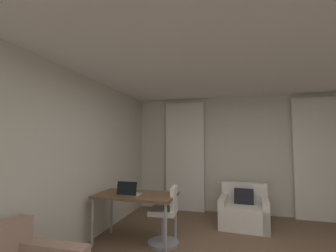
{
  "coord_description": "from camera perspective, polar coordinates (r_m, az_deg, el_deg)",
  "views": [
    {
      "loc": [
        -0.27,
        -2.56,
        1.56
      ],
      "look_at": [
        -1.34,
        1.29,
        1.84
      ],
      "focal_mm": 25.21,
      "sensor_mm": 36.0,
      "label": 1
    }
  ],
  "objects": [
    {
      "name": "laptop",
      "position": [
        3.82,
        -9.45,
        -15.51
      ],
      "size": [
        0.32,
        0.25,
        0.22
      ],
      "color": "#ADADB2",
      "rests_on": "desk"
    },
    {
      "name": "curtain_right_panel",
      "position": [
        5.71,
        32.46,
        -6.55
      ],
      "size": [
        0.9,
        0.06,
        2.5
      ],
      "color": "silver",
      "rests_on": "ground"
    },
    {
      "name": "desk",
      "position": [
        3.91,
        -7.83,
        -16.9
      ],
      "size": [
        1.25,
        0.68,
        0.75
      ],
      "color": "brown",
      "rests_on": "ground"
    },
    {
      "name": "wall_left",
      "position": [
        3.42,
        -26.16,
        -8.0
      ],
      "size": [
        0.06,
        6.12,
        2.6
      ],
      "color": "beige",
      "rests_on": "ground"
    },
    {
      "name": "armchair",
      "position": [
        4.95,
        17.9,
        -19.09
      ],
      "size": [
        0.92,
        0.86,
        0.76
      ],
      "color": "silver",
      "rests_on": "ground"
    },
    {
      "name": "curtain_left_panel",
      "position": [
        5.58,
        4.08,
        -7.25
      ],
      "size": [
        0.9,
        0.06,
        2.5
      ],
      "color": "silver",
      "rests_on": "ground"
    },
    {
      "name": "wall_window",
      "position": [
        5.6,
        18.37,
        -6.53
      ],
      "size": [
        5.12,
        0.06,
        2.6
      ],
      "color": "beige",
      "rests_on": "ground"
    },
    {
      "name": "desk_chair",
      "position": [
        3.91,
        -0.52,
        -21.41
      ],
      "size": [
        0.48,
        0.48,
        0.88
      ],
      "color": "gray",
      "rests_on": "ground"
    },
    {
      "name": "ceiling",
      "position": [
        2.79,
        20.97,
        18.81
      ],
      "size": [
        5.12,
        6.12,
        0.06
      ],
      "primitive_type": "cube",
      "color": "white",
      "rests_on": "wall_left"
    }
  ]
}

